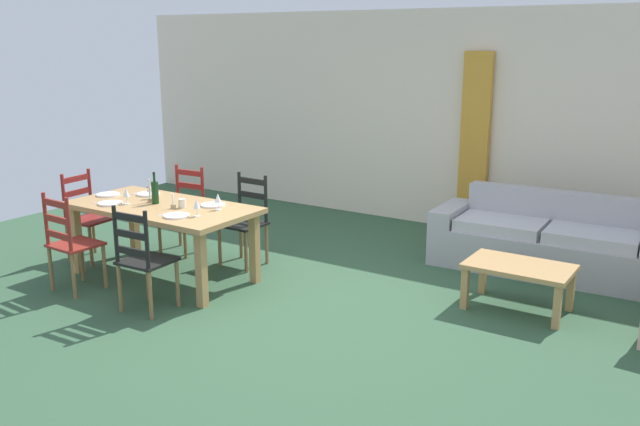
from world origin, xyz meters
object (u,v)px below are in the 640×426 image
dining_chair_near_left (70,243)px  wine_glass_near_right (197,205)px  dining_chair_far_left (184,210)px  couch (547,243)px  dining_table (162,214)px  dining_chair_head_west (87,216)px  wine_glass_far_left (150,188)px  wine_bottle (155,192)px  wine_glass_near_left (126,193)px  dining_chair_far_right (246,220)px  wine_glass_far_right (218,199)px  coffee_cup_primary (182,203)px  dining_chair_near_right (143,259)px  coffee_table (519,272)px

dining_chair_near_left → wine_glass_near_right: (1.05, 0.61, 0.38)m
dining_chair_far_left → couch: (3.61, 1.54, -0.19)m
dining_table → dining_chair_head_west: bearing=-179.1°
couch → wine_glass_far_left: bearing=-147.8°
dining_chair_head_west → wine_glass_near_right: (1.73, -0.12, 0.38)m
wine_glass_far_left → wine_bottle: bearing=-30.5°
dining_chair_near_left → wine_glass_far_left: 0.97m
wine_bottle → wine_glass_near_left: size_ratio=1.96×
dining_chair_far_left → dining_chair_far_right: same height
dining_chair_near_left → wine_glass_near_left: dining_chair_near_left is taller
dining_chair_far_right → wine_bottle: size_ratio=3.04×
dining_chair_far_right → couch: size_ratio=0.42×
wine_glass_far_right → couch: size_ratio=0.07×
wine_glass_far_right → coffee_cup_primary: 0.38m
wine_glass_far_left → wine_glass_far_right: (0.89, 0.03, 0.00)m
dining_table → dining_chair_far_left: size_ratio=1.98×
dining_chair_near_left → wine_glass_near_left: size_ratio=5.96×
dining_chair_near_left → dining_chair_head_west: 1.00m
wine_glass_far_right → dining_chair_near_right: bearing=-97.1°
wine_glass_far_left → dining_chair_far_left: bearing=104.3°
dining_chair_near_right → wine_glass_near_left: 1.06m
dining_chair_far_right → wine_glass_near_left: size_ratio=5.96×
wine_glass_far_right → coffee_table: 2.84m
dining_table → wine_glass_far_right: wine_glass_far_right is taller
wine_glass_near_right → coffee_cup_primary: 0.39m
coffee_cup_primary → wine_bottle: bearing=-178.2°
dining_chair_near_right → coffee_table: size_ratio=1.07×
dining_table → couch: (3.16, 2.30, -0.37)m
coffee_cup_primary → dining_table: bearing=-174.8°
dining_table → coffee_cup_primary: size_ratio=21.11×
dining_chair_far_left → wine_glass_far_left: bearing=-75.7°
wine_glass_near_right → wine_glass_far_left: (-0.89, 0.27, 0.00)m
dining_table → wine_glass_near_right: bearing=-12.9°
dining_chair_far_right → couch: 3.14m
dining_chair_head_west → couch: size_ratio=0.42×
wine_glass_near_left → couch: wine_glass_near_left is taller
dining_chair_far_left → wine_glass_near_left: (0.14, -0.92, 0.38)m
dining_table → coffee_cup_primary: 0.29m
dining_chair_far_left → dining_chair_head_west: size_ratio=1.00×
wine_bottle → wine_glass_far_right: wine_bottle is taller
dining_chair_far_right → coffee_cup_primary: (-0.16, -0.76, 0.32)m
coffee_table → dining_table: bearing=-161.4°
wine_glass_far_left → coffee_cup_primary: 0.56m
dining_chair_near_right → wine_glass_far_left: bearing=132.6°
dining_table → wine_glass_far_left: 0.37m
dining_chair_far_left → dining_chair_near_left: bearing=-89.8°
dining_chair_head_west → wine_glass_near_left: dining_chair_head_west is taller
dining_chair_near_left → wine_glass_far_left: dining_chair_near_left is taller
dining_chair_near_right → coffee_table: bearing=33.4°
coffee_table → wine_glass_far_left: bearing=-164.8°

